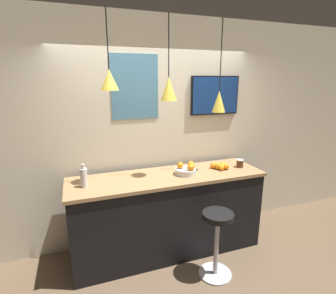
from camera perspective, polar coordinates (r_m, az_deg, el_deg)
The scene contains 13 objects.
ground_plane at distance 3.18m, azimuth 4.38°, elevation -27.66°, with size 14.00×14.00×0.00m, color brown.
back_wall at distance 3.44m, azimuth -2.50°, elevation 3.03°, with size 8.00×0.06×2.90m.
service_counter at distance 3.37m, azimuth -0.00°, elevation -14.28°, with size 2.35×0.67×1.02m.
bar_stool at distance 3.03m, azimuth 10.64°, elevation -18.12°, with size 0.37×0.37×0.76m.
fruit_bowl at distance 3.18m, azimuth 4.01°, elevation -4.95°, with size 0.26×0.26×0.16m.
orange_pile at distance 3.42m, azimuth 11.33°, elevation -4.11°, with size 0.21×0.18×0.08m.
juice_bottle at distance 2.93m, azimuth -17.84°, elevation -6.31°, with size 0.07×0.07×0.26m.
spread_jar at distance 3.55m, azimuth 15.37°, elevation -3.44°, with size 0.09×0.09×0.10m.
pendant_lamp_left at distance 2.78m, azimuth -12.64°, elevation 14.14°, with size 0.18×0.18×0.78m.
pendant_lamp_middle at distance 2.93m, azimuth 0.16°, elevation 12.61°, with size 0.18×0.18×0.90m.
pendant_lamp_right at distance 3.21m, azimuth 11.03°, elevation 9.83°, with size 0.16×0.16×1.05m.
mounted_tv at distance 3.66m, azimuth 10.19°, elevation 11.01°, with size 0.70×0.04×0.51m.
wall_poster at distance 3.27m, azimuth -7.20°, elevation 12.81°, with size 0.58×0.01×0.77m.
Camera 1 is at (-1.00, -2.14, 2.13)m, focal length 28.00 mm.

